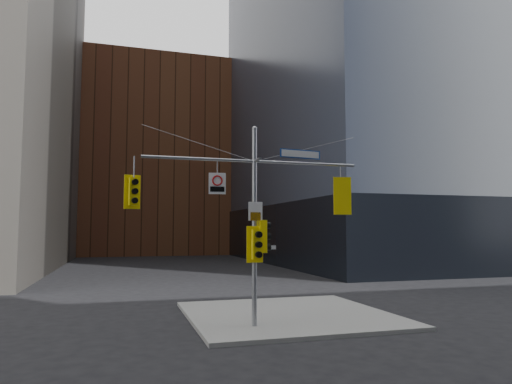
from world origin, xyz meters
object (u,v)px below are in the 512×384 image
traffic_light_west_arm (133,192)px  traffic_light_pole_front (257,244)px  traffic_light_pole_side (263,236)px  street_sign_blade (300,154)px  traffic_light_east_arm (341,196)px  signal_assembly (255,205)px  regulatory_sign_arm (217,183)px

traffic_light_west_arm → traffic_light_pole_front: (4.22, -0.28, -1.79)m
traffic_light_west_arm → traffic_light_pole_side: 4.79m
street_sign_blade → traffic_light_east_arm: bearing=-5.8°
traffic_light_west_arm → traffic_light_pole_side: bearing=-14.3°
signal_assembly → street_sign_blade: bearing=0.1°
traffic_light_east_arm → traffic_light_pole_front: bearing=14.8°
traffic_light_pole_side → traffic_light_pole_front: traffic_light_pole_side is taller
traffic_light_east_arm → street_sign_blade: 2.26m
traffic_light_west_arm → regulatory_sign_arm: (2.85, -0.03, 0.37)m
traffic_light_east_arm → traffic_light_pole_front: traffic_light_east_arm is taller
regulatory_sign_arm → traffic_light_pole_front: bearing=-5.1°
traffic_light_west_arm → street_sign_blade: (6.01, -0.01, 1.55)m
traffic_light_west_arm → traffic_light_pole_front: size_ratio=0.89×
traffic_light_west_arm → traffic_light_east_arm: 7.66m
traffic_light_east_arm → regulatory_sign_arm: bearing=10.6°
traffic_light_pole_side → traffic_light_pole_front: 0.51m
traffic_light_west_arm → traffic_light_pole_side: traffic_light_west_arm is taller
traffic_light_pole_side → street_sign_blade: bearing=-93.5°
traffic_light_pole_side → traffic_light_pole_front: size_ratio=0.90×
signal_assembly → traffic_light_east_arm: (3.44, 0.00, 0.38)m
signal_assembly → regulatory_sign_arm: size_ratio=10.59×
traffic_light_pole_front → regulatory_sign_arm: regulatory_sign_arm is taller
traffic_light_east_arm → regulatory_sign_arm: regulatory_sign_arm is taller
traffic_light_west_arm → signal_assembly: bearing=-14.5°
traffic_light_west_arm → street_sign_blade: 6.21m
street_sign_blade → traffic_light_pole_side: bearing=174.0°
signal_assembly → traffic_light_west_arm: bearing=179.8°
traffic_light_west_arm → traffic_light_east_arm: (7.66, -0.01, 0.00)m
traffic_light_west_arm → traffic_light_east_arm: bearing=-14.4°
traffic_light_east_arm → traffic_light_pole_side: bearing=10.2°
traffic_light_east_arm → traffic_light_pole_front: size_ratio=1.10×
street_sign_blade → regulatory_sign_arm: (-3.16, -0.02, -1.18)m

